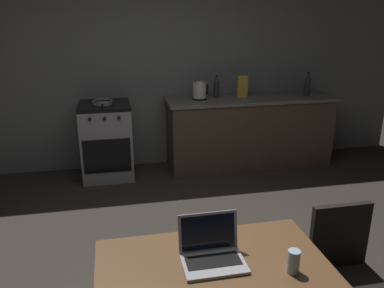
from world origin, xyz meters
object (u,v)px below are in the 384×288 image
stove_oven (107,141)px  drinking_glass (293,262)px  chair (346,269)px  cereal_box (242,87)px  frying_pan (102,102)px  bottle_b (216,87)px  dining_table (215,281)px  electric_kettle (200,91)px  bottle (307,85)px  laptop (212,253)px

stove_oven → drinking_glass: stove_oven is taller
chair → cereal_box: (0.32, 2.94, 0.55)m
frying_pan → bottle_b: (1.41, 0.11, 0.11)m
dining_table → electric_kettle: 3.15m
bottle → drinking_glass: size_ratio=2.43×
stove_oven → electric_kettle: 1.29m
electric_kettle → drinking_glass: bearing=-94.4°
laptop → drinking_glass: laptop is taller
frying_pan → drinking_glass: size_ratio=3.33×
chair → bottle: 3.15m
laptop → electric_kettle: bearing=81.9°
dining_table → frying_pan: size_ratio=2.91×
chair → dining_table: bearing=171.1°
chair → laptop: bearing=166.8°
electric_kettle → bottle_b: size_ratio=0.78×
electric_kettle → bottle: 1.41m
dining_table → bottle_b: 3.28m
chair → cereal_box: bearing=65.4°
dining_table → frying_pan: 3.10m
electric_kettle → drinking_glass: electric_kettle is taller
dining_table → bottle_b: size_ratio=4.20×
frying_pan → bottle_b: bottle_b is taller
dining_table → chair: size_ratio=1.36×
electric_kettle → bottle_b: bottle_b is taller
laptop → drinking_glass: 0.41m
dining_table → drinking_glass: (0.37, -0.11, 0.14)m
electric_kettle → cereal_box: (0.56, 0.02, 0.03)m
drinking_glass → electric_kettle: bearing=85.6°
stove_oven → frying_pan: size_ratio=2.24×
dining_table → chair: 0.88m
drinking_glass → bottle_b: bottle_b is taller
electric_kettle → bottle: bearing=-2.0°
drinking_glass → bottle_b: 3.30m
bottle → frying_pan: (-2.59, 0.02, -0.12)m
frying_pan → bottle_b: 1.42m
chair → laptop: laptop is taller
electric_kettle → cereal_box: bearing=2.1°
dining_table → cereal_box: (1.17, 3.08, 0.40)m
bottle → dining_table: bearing=-123.9°
laptop → cereal_box: size_ratio=1.19×
stove_oven → electric_kettle: size_ratio=4.15×
chair → bottle_b: (0.00, 3.00, 0.55)m
dining_table → bottle_b: (0.85, 3.14, 0.40)m
chair → electric_kettle: bearing=76.2°
chair → bottle: bottle is taller
frying_pan → bottle_b: size_ratio=1.44×
chair → frying_pan: size_ratio=2.14×
cereal_box → bottle_b: bearing=169.4°
laptop → stove_oven: bearing=103.8°
stove_oven → bottle: 2.64m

